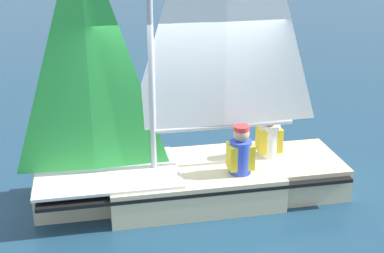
# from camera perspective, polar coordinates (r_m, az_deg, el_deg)

# --- Properties ---
(ground_plane) EXTENTS (260.00, 260.00, 0.00)m
(ground_plane) POSITION_cam_1_polar(r_m,az_deg,el_deg) (7.75, -0.00, -7.46)
(ground_plane) COLOR navy
(sailboat_main) EXTENTS (4.45, 1.72, 5.42)m
(sailboat_main) POSITION_cam_1_polar(r_m,az_deg,el_deg) (7.43, 0.16, -2.46)
(sailboat_main) COLOR beige
(sailboat_main) RESTS_ON ground_plane
(sailor_helm) EXTENTS (0.36, 0.32, 1.16)m
(sailor_helm) POSITION_cam_1_polar(r_m,az_deg,el_deg) (7.32, 5.17, -3.85)
(sailor_helm) COLOR black
(sailor_helm) RESTS_ON ground_plane
(sailor_crew) EXTENTS (0.36, 0.32, 1.16)m
(sailor_crew) POSITION_cam_1_polar(r_m,az_deg,el_deg) (7.89, 8.19, -2.03)
(sailor_crew) COLOR black
(sailor_crew) RESTS_ON ground_plane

